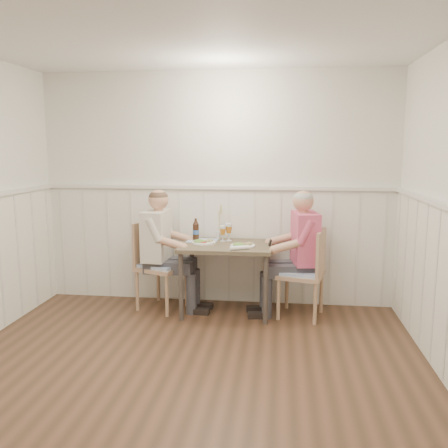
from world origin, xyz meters
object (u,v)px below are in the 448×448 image
(diner_cream, at_px, (161,259))
(grass_vase, at_px, (218,223))
(man_in_pink, at_px, (300,263))
(dining_table, at_px, (226,253))
(beer_bottle, at_px, (196,231))
(chair_right, at_px, (307,270))
(chair_left, at_px, (157,262))

(diner_cream, distance_m, grass_vase, 0.75)
(man_in_pink, relative_size, diner_cream, 1.00)
(dining_table, relative_size, diner_cream, 0.72)
(man_in_pink, bearing_deg, dining_table, -177.88)
(diner_cream, relative_size, beer_bottle, 5.48)
(man_in_pink, bearing_deg, chair_right, -48.00)
(chair_right, distance_m, beer_bottle, 1.27)
(chair_right, bearing_deg, beer_bottle, 170.03)
(dining_table, relative_size, chair_right, 1.03)
(dining_table, xyz_separation_m, chair_right, (0.84, -0.04, -0.15))
(man_in_pink, distance_m, diner_cream, 1.50)
(chair_right, bearing_deg, grass_vase, 162.64)
(dining_table, distance_m, diner_cream, 0.73)
(chair_right, relative_size, man_in_pink, 0.69)
(grass_vase, bearing_deg, chair_right, -17.36)
(chair_left, distance_m, diner_cream, 0.08)
(diner_cream, xyz_separation_m, grass_vase, (0.60, 0.24, 0.37))
(grass_vase, bearing_deg, beer_bottle, -159.36)
(chair_left, bearing_deg, dining_table, -4.79)
(dining_table, height_order, man_in_pink, man_in_pink)
(chair_left, bearing_deg, beer_bottle, 14.43)
(dining_table, bearing_deg, chair_left, 175.21)
(chair_right, relative_size, grass_vase, 2.27)
(beer_bottle, relative_size, grass_vase, 0.60)
(chair_right, xyz_separation_m, chair_left, (-1.62, 0.10, 0.02))
(diner_cream, bearing_deg, man_in_pink, 0.15)
(chair_right, xyz_separation_m, grass_vase, (-0.96, 0.30, 0.43))
(chair_left, relative_size, man_in_pink, 0.71)
(diner_cream, relative_size, grass_vase, 3.28)
(chair_left, distance_m, beer_bottle, 0.55)
(chair_left, height_order, beer_bottle, beer_bottle)
(dining_table, height_order, beer_bottle, beer_bottle)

